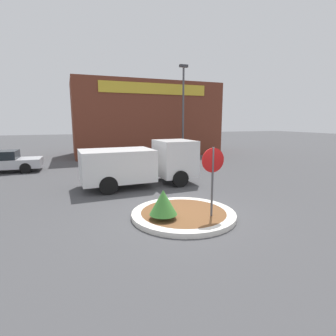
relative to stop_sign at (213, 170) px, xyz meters
name	(u,v)px	position (x,y,z in m)	size (l,w,h in m)	color
ground_plane	(183,216)	(-0.70, 0.64, -1.67)	(120.00, 120.00, 0.00)	#474749
traffic_island	(183,214)	(-0.70, 0.64, -1.59)	(3.49, 3.49, 0.16)	silver
stop_sign	(213,170)	(0.00, 0.00, 0.00)	(0.77, 0.07, 2.38)	#4C4C51
island_shrub	(163,202)	(-1.55, 0.29, -0.96)	(0.87, 0.87, 0.93)	brown
utility_truck	(141,163)	(-0.92, 5.35, -0.52)	(5.66, 2.43, 2.20)	silver
storefront_building	(146,119)	(2.97, 17.83, 1.68)	(13.39, 6.07, 6.68)	brown
parked_sedan_silver	(2,161)	(-8.11, 11.76, -0.98)	(4.42, 2.01, 1.35)	#B7B7BC
light_pole	(183,106)	(4.96, 13.39, 2.75)	(0.70, 0.30, 7.68)	#4C4C51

